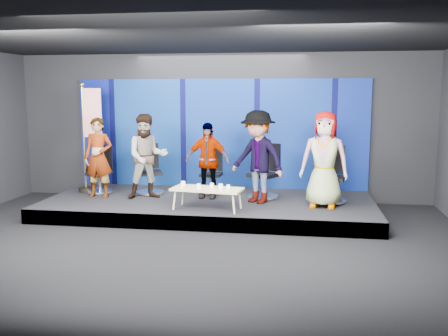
{
  "coord_description": "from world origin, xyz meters",
  "views": [
    {
      "loc": [
        1.92,
        -7.86,
        2.58
      ],
      "look_at": [
        0.34,
        2.4,
        1.01
      ],
      "focal_mm": 40.0,
      "sensor_mm": 36.0,
      "label": 1
    }
  ],
  "objects_px": {
    "panelist_d": "(258,157)",
    "flag_stand": "(89,134)",
    "chair_e": "(331,184)",
    "coffee_table": "(207,190)",
    "chair_c": "(212,179)",
    "mug_c": "(212,185)",
    "chair_d": "(265,180)",
    "panelist_a": "(98,158)",
    "panelist_b": "(147,157)",
    "mug_a": "(183,184)",
    "mug_b": "(199,186)",
    "chair_b": "(150,177)",
    "mug_d": "(221,187)",
    "panelist_e": "(324,160)",
    "chair_a": "(101,177)",
    "panelist_c": "(207,160)",
    "mug_e": "(228,187)"
  },
  "relations": [
    {
      "from": "chair_e",
      "to": "mug_a",
      "type": "xyz_separation_m",
      "value": [
        -2.96,
        -0.93,
        0.09
      ]
    },
    {
      "from": "panelist_b",
      "to": "mug_a",
      "type": "height_order",
      "value": "panelist_b"
    },
    {
      "from": "chair_b",
      "to": "chair_e",
      "type": "distance_m",
      "value": 4.03
    },
    {
      "from": "chair_a",
      "to": "panelist_d",
      "type": "relative_size",
      "value": 0.56
    },
    {
      "from": "panelist_a",
      "to": "panelist_d",
      "type": "height_order",
      "value": "panelist_d"
    },
    {
      "from": "panelist_a",
      "to": "chair_c",
      "type": "xyz_separation_m",
      "value": [
        2.37,
        0.8,
        -0.54
      ]
    },
    {
      "from": "panelist_c",
      "to": "mug_d",
      "type": "distance_m",
      "value": 1.3
    },
    {
      "from": "panelist_a",
      "to": "panelist_b",
      "type": "height_order",
      "value": "panelist_b"
    },
    {
      "from": "mug_c",
      "to": "panelist_b",
      "type": "bearing_deg",
      "value": 153.37
    },
    {
      "from": "panelist_c",
      "to": "mug_b",
      "type": "bearing_deg",
      "value": -84.28
    },
    {
      "from": "mug_d",
      "to": "panelist_d",
      "type": "bearing_deg",
      "value": 52.09
    },
    {
      "from": "chair_d",
      "to": "coffee_table",
      "type": "bearing_deg",
      "value": -98.19
    },
    {
      "from": "chair_c",
      "to": "panelist_e",
      "type": "bearing_deg",
      "value": -18.94
    },
    {
      "from": "panelist_d",
      "to": "flag_stand",
      "type": "xyz_separation_m",
      "value": [
        -3.91,
        0.58,
        0.37
      ]
    },
    {
      "from": "panelist_a",
      "to": "flag_stand",
      "type": "distance_m",
      "value": 0.83
    },
    {
      "from": "chair_e",
      "to": "coffee_table",
      "type": "distance_m",
      "value": 2.66
    },
    {
      "from": "panelist_a",
      "to": "mug_d",
      "type": "xyz_separation_m",
      "value": [
        2.84,
        -0.86,
        -0.4
      ]
    },
    {
      "from": "panelist_a",
      "to": "mug_b",
      "type": "bearing_deg",
      "value": -18.84
    },
    {
      "from": "chair_c",
      "to": "mug_c",
      "type": "distance_m",
      "value": 1.56
    },
    {
      "from": "panelist_b",
      "to": "coffee_table",
      "type": "height_order",
      "value": "panelist_b"
    },
    {
      "from": "panelist_c",
      "to": "mug_e",
      "type": "distance_m",
      "value": 1.32
    },
    {
      "from": "panelist_b",
      "to": "mug_e",
      "type": "relative_size",
      "value": 21.64
    },
    {
      "from": "panelist_e",
      "to": "mug_c",
      "type": "distance_m",
      "value": 2.29
    },
    {
      "from": "chair_b",
      "to": "mug_e",
      "type": "distance_m",
      "value": 2.42
    },
    {
      "from": "panelist_d",
      "to": "flag_stand",
      "type": "relative_size",
      "value": 0.77
    },
    {
      "from": "chair_b",
      "to": "panelist_d",
      "type": "xyz_separation_m",
      "value": [
        2.5,
        -0.57,
        0.59
      ]
    },
    {
      "from": "chair_c",
      "to": "mug_e",
      "type": "bearing_deg",
      "value": -65.41
    },
    {
      "from": "panelist_a",
      "to": "coffee_table",
      "type": "bearing_deg",
      "value": -16.64
    },
    {
      "from": "chair_a",
      "to": "panelist_b",
      "type": "xyz_separation_m",
      "value": [
        1.26,
        -0.43,
        0.56
      ]
    },
    {
      "from": "coffee_table",
      "to": "flag_stand",
      "type": "xyz_separation_m",
      "value": [
        -2.99,
        1.34,
        0.94
      ]
    },
    {
      "from": "chair_d",
      "to": "coffee_table",
      "type": "height_order",
      "value": "chair_d"
    },
    {
      "from": "panelist_a",
      "to": "panelist_c",
      "type": "height_order",
      "value": "panelist_a"
    },
    {
      "from": "panelist_e",
      "to": "mug_d",
      "type": "distance_m",
      "value": 2.14
    },
    {
      "from": "chair_a",
      "to": "panelist_d",
      "type": "xyz_separation_m",
      "value": [
        3.65,
        -0.51,
        0.61
      ]
    },
    {
      "from": "panelist_e",
      "to": "mug_c",
      "type": "height_order",
      "value": "panelist_e"
    },
    {
      "from": "mug_a",
      "to": "mug_c",
      "type": "distance_m",
      "value": 0.6
    },
    {
      "from": "mug_b",
      "to": "mug_c",
      "type": "bearing_deg",
      "value": 23.5
    },
    {
      "from": "panelist_b",
      "to": "chair_c",
      "type": "xyz_separation_m",
      "value": [
        1.27,
        0.75,
        -0.58
      ]
    },
    {
      "from": "chair_b",
      "to": "panelist_b",
      "type": "xyz_separation_m",
      "value": [
        0.11,
        -0.5,
        0.54
      ]
    },
    {
      "from": "mug_e",
      "to": "flag_stand",
      "type": "relative_size",
      "value": 0.03
    },
    {
      "from": "panelist_c",
      "to": "panelist_e",
      "type": "height_order",
      "value": "panelist_e"
    },
    {
      "from": "mug_d",
      "to": "flag_stand",
      "type": "bearing_deg",
      "value": 156.66
    },
    {
      "from": "panelist_b",
      "to": "chair_d",
      "type": "bearing_deg",
      "value": -13.39
    },
    {
      "from": "mug_d",
      "to": "coffee_table",
      "type": "bearing_deg",
      "value": 165.44
    },
    {
      "from": "panelist_a",
      "to": "mug_b",
      "type": "relative_size",
      "value": 18.68
    },
    {
      "from": "coffee_table",
      "to": "chair_d",
      "type": "bearing_deg",
      "value": 50.11
    },
    {
      "from": "mug_e",
      "to": "panelist_c",
      "type": "bearing_deg",
      "value": 119.19
    },
    {
      "from": "mug_c",
      "to": "coffee_table",
      "type": "bearing_deg",
      "value": -148.82
    },
    {
      "from": "mug_a",
      "to": "chair_e",
      "type": "bearing_deg",
      "value": 17.51
    },
    {
      "from": "panelist_a",
      "to": "panelist_c",
      "type": "distance_m",
      "value": 2.38
    }
  ]
}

